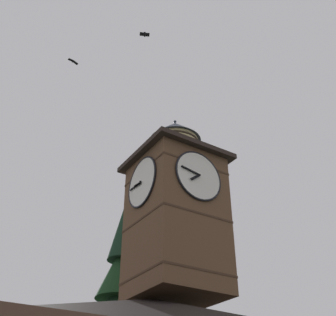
{
  "coord_description": "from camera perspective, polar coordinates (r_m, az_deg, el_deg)",
  "views": [
    {
      "loc": [
        9.85,
        14.79,
        1.84
      ],
      "look_at": [
        -0.54,
        -1.58,
        14.14
      ],
      "focal_mm": 47.3,
      "sensor_mm": 36.0,
      "label": 1
    }
  ],
  "objects": [
    {
      "name": "clock_tower",
      "position": [
        21.89,
        1.02,
        -6.67
      ],
      "size": [
        4.54,
        4.54,
        9.89
      ],
      "color": "brown",
      "rests_on": "building_main"
    },
    {
      "name": "moon",
      "position": [
        58.47,
        -3.02,
        -16.62
      ],
      "size": [
        1.44,
        1.44,
        1.44
      ],
      "color": "silver"
    },
    {
      "name": "flying_bird_high",
      "position": [
        25.33,
        -12.14,
        12.08
      ],
      "size": [
        0.62,
        0.26,
        0.11
      ],
      "color": "black"
    },
    {
      "name": "flying_bird_low",
      "position": [
        22.04,
        -3.04,
        15.62
      ],
      "size": [
        0.51,
        0.38,
        0.16
      ],
      "color": "black"
    }
  ]
}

